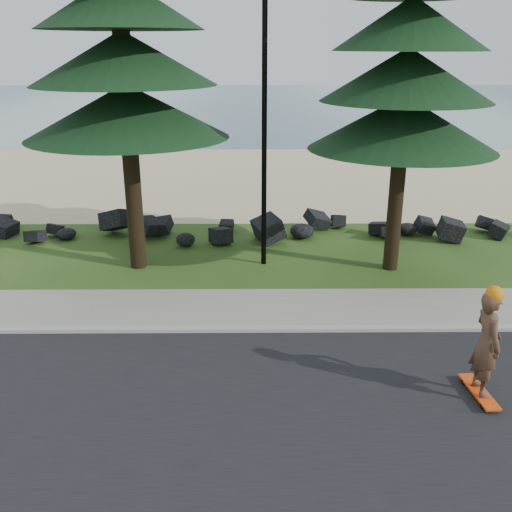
{
  "coord_description": "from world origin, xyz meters",
  "views": [
    {
      "loc": [
        -0.34,
        -11.89,
        5.81
      ],
      "look_at": [
        -0.24,
        0.0,
        1.41
      ],
      "focal_mm": 40.0,
      "sensor_mm": 36.0,
      "label": 1
    }
  ],
  "objects": [
    {
      "name": "ground",
      "position": [
        0.0,
        0.0,
        0.0
      ],
      "size": [
        160.0,
        160.0,
        0.0
      ],
      "primitive_type": "plane",
      "color": "#2A4515",
      "rests_on": "ground"
    },
    {
      "name": "road",
      "position": [
        0.0,
        -4.5,
        0.01
      ],
      "size": [
        160.0,
        7.0,
        0.02
      ],
      "primitive_type": "cube",
      "color": "black",
      "rests_on": "ground"
    },
    {
      "name": "kerb",
      "position": [
        0.0,
        -0.9,
        0.05
      ],
      "size": [
        160.0,
        0.2,
        0.1
      ],
      "primitive_type": "cube",
      "color": "#A7A396",
      "rests_on": "ground"
    },
    {
      "name": "skateboarder",
      "position": [
        3.65,
        -3.37,
        1.06
      ],
      "size": [
        0.5,
        1.15,
        2.1
      ],
      "rotation": [
        0.0,
        0.0,
        1.65
      ],
      "color": "#E8440D",
      "rests_on": "ground"
    },
    {
      "name": "lamp_post",
      "position": [
        0.0,
        3.2,
        4.13
      ],
      "size": [
        0.25,
        0.14,
        8.14
      ],
      "color": "black",
      "rests_on": "ground"
    },
    {
      "name": "ocean",
      "position": [
        0.0,
        51.0,
        0.0
      ],
      "size": [
        160.0,
        58.0,
        0.01
      ],
      "primitive_type": "cube",
      "color": "#385B6B",
      "rests_on": "ground"
    },
    {
      "name": "sidewalk",
      "position": [
        0.0,
        0.2,
        0.04
      ],
      "size": [
        160.0,
        2.0,
        0.08
      ],
      "primitive_type": "cube",
      "color": "gray",
      "rests_on": "ground"
    },
    {
      "name": "beach_sand",
      "position": [
        0.0,
        14.5,
        0.01
      ],
      "size": [
        160.0,
        15.0,
        0.01
      ],
      "primitive_type": "cube",
      "color": "beige",
      "rests_on": "ground"
    },
    {
      "name": "seawall_boulders",
      "position": [
        0.0,
        5.6,
        0.0
      ],
      "size": [
        60.0,
        2.4,
        1.1
      ],
      "primitive_type": null,
      "color": "black",
      "rests_on": "ground"
    }
  ]
}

